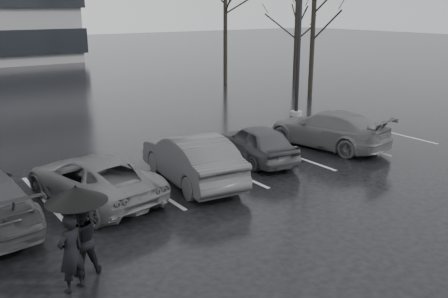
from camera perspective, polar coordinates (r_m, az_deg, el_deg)
The scene contains 13 objects.
ground at distance 14.18m, azimuth 3.31°, elevation -5.00°, with size 160.00×160.00×0.00m, color black.
car_main at distance 16.93m, azimuth 3.76°, elevation 0.73°, with size 1.48×3.67×1.25m, color black.
car_west_a at distance 14.82m, azimuth -3.73°, elevation -1.08°, with size 1.55×4.44×1.46m, color #2A2A2C.
car_west_b at distance 13.87m, azimuth -14.78°, elevation -3.28°, with size 2.07×4.49×1.25m, color #444446.
car_east at distance 18.96m, azimuth 11.76°, elevation 2.28°, with size 1.91×4.71×1.37m, color #444446.
pedestrian_left at distance 9.69m, azimuth -17.10°, elevation -11.27°, with size 0.55×0.36×1.52m, color black.
pedestrian_right at distance 10.21m, azimuth -16.01°, elevation -9.94°, with size 0.71×0.55×1.45m, color black.
umbrella at distance 9.56m, azimuth -16.57°, elevation -4.97°, with size 1.15×1.15×1.95m.
lamp_post at distance 23.74m, azimuth 8.67°, elevation 14.77°, with size 0.55×0.55×10.11m.
stall_stripes at distance 15.70m, azimuth -4.66°, elevation -2.90°, with size 19.72×5.00×0.00m.
tree_east at distance 28.73m, azimuth 10.15°, elevation 13.66°, with size 0.26×0.26×8.00m, color black.
tree_ne at distance 33.36m, azimuth 8.28°, elevation 13.18°, with size 0.26×0.26×7.00m, color black.
tree_north at distance 33.46m, azimuth 0.16°, elevation 14.64°, with size 0.26×0.26×8.50m, color black.
Camera 1 is at (-8.24, -10.36, 5.10)m, focal length 40.00 mm.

